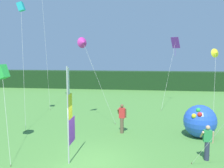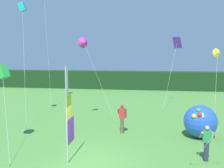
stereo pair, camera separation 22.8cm
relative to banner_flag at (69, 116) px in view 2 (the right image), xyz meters
The scene contains 11 objects.
ground_plane 2.20m from the banner_flag, 12.84° to the right, with size 120.00×120.00×0.00m, color #518E3D.
distant_treeline 24.27m from the banner_flag, 88.19° to the left, with size 80.00×2.40×2.50m, color #193819.
banner_flag is the anchor object (origin of this frame).
person_near_banner 6.28m from the banner_flag, ahead, with size 0.55×0.48×1.63m.
person_mid_field 4.81m from the banner_flag, 65.74° to the left, with size 0.55×0.48×1.79m.
inflatable_balloon 7.76m from the banner_flag, 32.50° to the left, with size 1.89×1.89×1.89m.
kite_green_box_0 4.50m from the banner_flag, 161.82° to the left, with size 1.90×2.49×4.29m.
kite_purple_diamond_1 15.56m from the banner_flag, 66.25° to the left, with size 1.90×3.68×6.44m.
kite_magenta_delta_2 7.78m from the banner_flag, 98.93° to the left, with size 2.80×1.11×6.03m.
kite_yellow_delta_3 13.06m from the banner_flag, 47.46° to the left, with size 1.25×3.55×5.30m.
kite_cyan_box_4 10.39m from the banner_flag, 129.95° to the left, with size 1.69×2.96×8.48m.
Camera 2 is at (2.69, -10.09, 4.75)m, focal length 39.42 mm.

